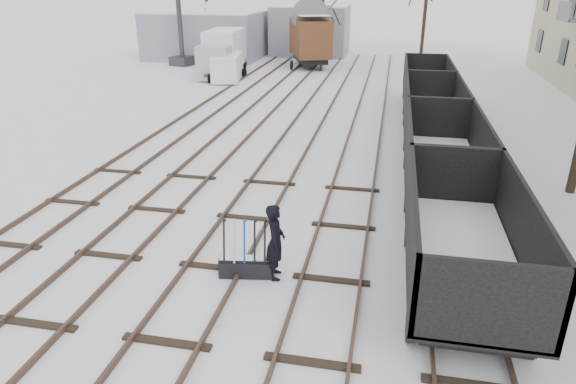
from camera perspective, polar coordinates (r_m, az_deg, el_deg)
name	(u,v)px	position (r m, az deg, el deg)	size (l,w,h in m)	color
ground	(215,268)	(13.46, -8.10, -8.37)	(120.00, 120.00, 0.00)	white
tracks	(305,126)	(25.74, 1.91, 7.33)	(13.90, 52.00, 0.16)	black
shed_left	(208,35)	(50.07, -8.92, 16.90)	(10.00, 8.00, 4.10)	#8E95A0
shed_right	(311,30)	(51.65, 2.54, 17.53)	(7.00, 6.00, 4.50)	#8E95A0
ground_frame	(245,265)	(12.93, -4.75, -8.13)	(1.35, 0.62, 1.49)	black
worker	(275,242)	(12.50, -1.40, -5.55)	(0.71, 0.47, 1.95)	black
freight_wagon_a	(463,254)	(12.59, 18.82, -6.57)	(2.55, 6.39, 2.61)	black
freight_wagon_b	(442,164)	(18.43, 16.78, 3.05)	(2.55, 6.39, 2.61)	black
freight_wagon_c	(432,118)	(24.55, 15.72, 7.97)	(2.55, 6.39, 2.61)	black
freight_wagon_d	(426,90)	(30.79, 15.08, 10.90)	(2.55, 6.39, 2.61)	black
box_van_wagon	(310,36)	(43.90, 2.48, 16.89)	(4.57, 6.16, 4.21)	black
lorry	(223,52)	(40.63, -7.28, 15.15)	(2.72, 7.28, 3.24)	black
panel_van	(227,67)	(38.24, -6.75, 13.64)	(2.52, 4.45, 1.85)	white
crane	(182,38)	(45.80, -11.71, 16.37)	(2.06, 4.96, 8.30)	#2D2E32
tree_far_left	(322,30)	(45.98, 3.80, 17.51)	(0.30, 0.30, 5.53)	black
tree_far_right	(424,22)	(47.87, 14.88, 17.77)	(0.30, 0.30, 6.71)	black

